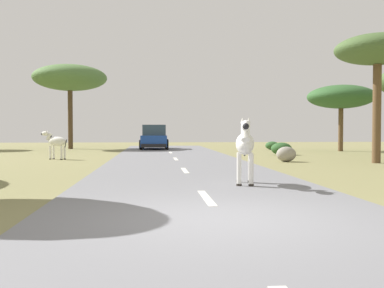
{
  "coord_description": "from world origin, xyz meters",
  "views": [
    {
      "loc": [
        -1.03,
        -6.67,
        1.39
      ],
      "look_at": [
        0.28,
        8.29,
        0.93
      ],
      "focal_mm": 41.36,
      "sensor_mm": 36.0,
      "label": 1
    }
  ],
  "objects_px": {
    "bush_2": "(272,146)",
    "rock_1": "(286,154)",
    "car_0": "(154,138)",
    "tree_2": "(341,97)",
    "tree_5": "(70,78)",
    "bush_1": "(281,149)",
    "zebra_2": "(56,142)",
    "zebra_0": "(245,145)",
    "tree_7": "(378,51)"
  },
  "relations": [
    {
      "from": "tree_2",
      "to": "rock_1",
      "type": "relative_size",
      "value": 5.07
    },
    {
      "from": "zebra_0",
      "to": "bush_2",
      "type": "bearing_deg",
      "value": -96.2
    },
    {
      "from": "zebra_2",
      "to": "car_0",
      "type": "bearing_deg",
      "value": 1.13
    },
    {
      "from": "tree_7",
      "to": "car_0",
      "type": "bearing_deg",
      "value": 123.69
    },
    {
      "from": "car_0",
      "to": "tree_5",
      "type": "relative_size",
      "value": 0.7
    },
    {
      "from": "tree_7",
      "to": "bush_2",
      "type": "height_order",
      "value": "tree_7"
    },
    {
      "from": "tree_5",
      "to": "bush_1",
      "type": "distance_m",
      "value": 17.11
    },
    {
      "from": "zebra_0",
      "to": "bush_2",
      "type": "xyz_separation_m",
      "value": [
        6.28,
        20.37,
        -0.74
      ]
    },
    {
      "from": "tree_2",
      "to": "rock_1",
      "type": "xyz_separation_m",
      "value": [
        -6.63,
        -9.46,
        -3.28
      ]
    },
    {
      "from": "tree_2",
      "to": "rock_1",
      "type": "distance_m",
      "value": 12.01
    },
    {
      "from": "zebra_0",
      "to": "car_0",
      "type": "relative_size",
      "value": 0.4
    },
    {
      "from": "bush_1",
      "to": "rock_1",
      "type": "height_order",
      "value": "bush_1"
    },
    {
      "from": "zebra_2",
      "to": "tree_5",
      "type": "relative_size",
      "value": 0.22
    },
    {
      "from": "zebra_0",
      "to": "bush_1",
      "type": "height_order",
      "value": "zebra_0"
    },
    {
      "from": "car_0",
      "to": "tree_2",
      "type": "bearing_deg",
      "value": 165.46
    },
    {
      "from": "zebra_2",
      "to": "bush_2",
      "type": "xyz_separation_m",
      "value": [
        13.17,
        9.51,
        -0.54
      ]
    },
    {
      "from": "zebra_2",
      "to": "tree_5",
      "type": "distance_m",
      "value": 13.11
    },
    {
      "from": "tree_2",
      "to": "zebra_2",
      "type": "bearing_deg",
      "value": -157.92
    },
    {
      "from": "zebra_0",
      "to": "bush_1",
      "type": "xyz_separation_m",
      "value": [
        4.97,
        13.69,
        -0.68
      ]
    },
    {
      "from": "car_0",
      "to": "tree_7",
      "type": "height_order",
      "value": "tree_7"
    },
    {
      "from": "zebra_0",
      "to": "bush_2",
      "type": "distance_m",
      "value": 21.33
    },
    {
      "from": "tree_2",
      "to": "tree_7",
      "type": "bearing_deg",
      "value": -106.07
    },
    {
      "from": "tree_5",
      "to": "rock_1",
      "type": "relative_size",
      "value": 7.15
    },
    {
      "from": "bush_2",
      "to": "rock_1",
      "type": "height_order",
      "value": "rock_1"
    },
    {
      "from": "bush_1",
      "to": "rock_1",
      "type": "distance_m",
      "value": 5.51
    },
    {
      "from": "bush_2",
      "to": "tree_7",
      "type": "bearing_deg",
      "value": -85.91
    },
    {
      "from": "tree_2",
      "to": "bush_1",
      "type": "xyz_separation_m",
      "value": [
        -5.27,
        -4.12,
        -3.26
      ]
    },
    {
      "from": "car_0",
      "to": "bush_2",
      "type": "relative_size",
      "value": 4.42
    },
    {
      "from": "tree_5",
      "to": "bush_2",
      "type": "xyz_separation_m",
      "value": [
        14.72,
        -2.72,
        -5.0
      ]
    },
    {
      "from": "bush_1",
      "to": "tree_5",
      "type": "bearing_deg",
      "value": 144.99
    },
    {
      "from": "tree_2",
      "to": "tree_5",
      "type": "relative_size",
      "value": 0.71
    },
    {
      "from": "car_0",
      "to": "rock_1",
      "type": "height_order",
      "value": "car_0"
    },
    {
      "from": "tree_2",
      "to": "tree_7",
      "type": "relative_size",
      "value": 0.82
    },
    {
      "from": "car_0",
      "to": "zebra_2",
      "type": "bearing_deg",
      "value": 67.17
    },
    {
      "from": "car_0",
      "to": "bush_1",
      "type": "distance_m",
      "value": 10.49
    },
    {
      "from": "zebra_2",
      "to": "tree_7",
      "type": "height_order",
      "value": "tree_7"
    },
    {
      "from": "rock_1",
      "to": "tree_2",
      "type": "bearing_deg",
      "value": 54.98
    },
    {
      "from": "bush_2",
      "to": "rock_1",
      "type": "bearing_deg",
      "value": -102.49
    },
    {
      "from": "zebra_2",
      "to": "zebra_0",
      "type": "bearing_deg",
      "value": -122.22
    },
    {
      "from": "bush_2",
      "to": "rock_1",
      "type": "distance_m",
      "value": 12.31
    },
    {
      "from": "zebra_2",
      "to": "rock_1",
      "type": "height_order",
      "value": "zebra_2"
    },
    {
      "from": "tree_5",
      "to": "tree_7",
      "type": "xyz_separation_m",
      "value": [
        15.66,
        -15.8,
        -0.57
      ]
    },
    {
      "from": "zebra_0",
      "to": "zebra_2",
      "type": "bearing_deg",
      "value": -46.66
    },
    {
      "from": "bush_2",
      "to": "rock_1",
      "type": "relative_size",
      "value": 1.13
    },
    {
      "from": "car_0",
      "to": "zebra_0",
      "type": "bearing_deg",
      "value": 97.21
    },
    {
      "from": "tree_2",
      "to": "bush_2",
      "type": "xyz_separation_m",
      "value": [
        -3.97,
        2.56,
        -3.31
      ]
    },
    {
      "from": "bush_1",
      "to": "bush_2",
      "type": "xyz_separation_m",
      "value": [
        1.3,
        6.68,
        -0.06
      ]
    },
    {
      "from": "bush_2",
      "to": "tree_5",
      "type": "bearing_deg",
      "value": 169.54
    },
    {
      "from": "car_0",
      "to": "bush_2",
      "type": "height_order",
      "value": "car_0"
    },
    {
      "from": "tree_2",
      "to": "bush_2",
      "type": "bearing_deg",
      "value": 147.21
    }
  ]
}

